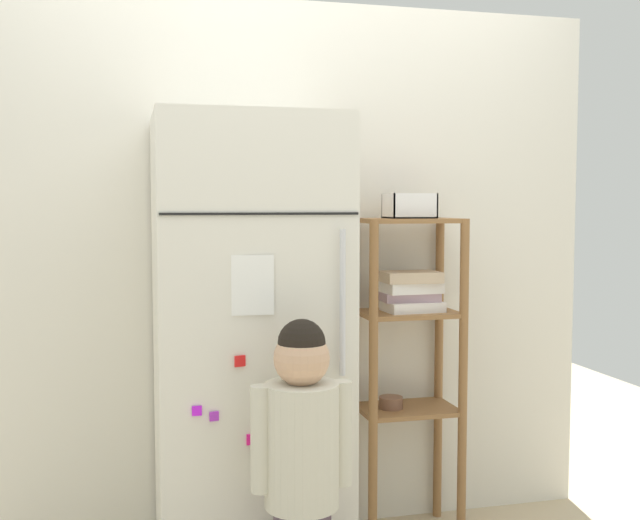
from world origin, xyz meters
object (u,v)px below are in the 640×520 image
refrigerator (249,347)px  fruit_bin (410,208)px  child_standing (302,444)px  pantry_shelf_unit (408,333)px

refrigerator → fruit_bin: 0.86m
child_standing → fruit_bin: (0.59, 0.61, 0.73)m
refrigerator → fruit_bin: refrigerator is taller
child_standing → pantry_shelf_unit: 0.87m
refrigerator → pantry_shelf_unit: bearing=12.3°
refrigerator → pantry_shelf_unit: refrigerator is taller
fruit_bin → refrigerator: bearing=-167.3°
child_standing → fruit_bin: size_ratio=5.40×
refrigerator → child_standing: size_ratio=1.67×
child_standing → fruit_bin: 1.12m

